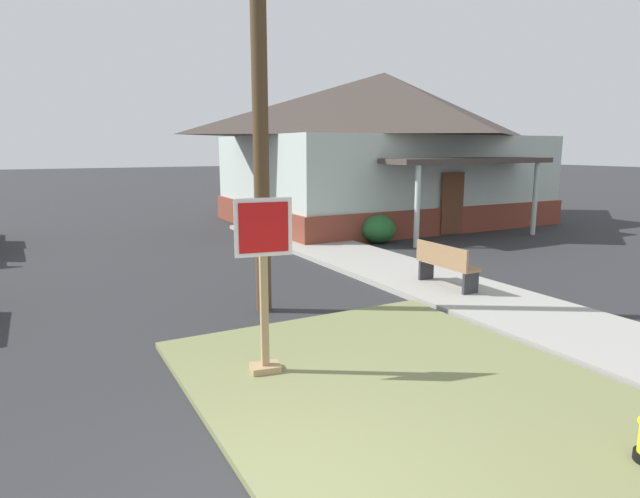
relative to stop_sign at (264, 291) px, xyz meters
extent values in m
cube|color=olive|center=(1.29, -1.32, -1.08)|extent=(4.59, 5.97, 0.08)
cube|color=#9E9B93|center=(4.78, 3.18, -1.06)|extent=(2.20, 17.99, 0.12)
cube|color=#A3845B|center=(0.00, 0.02, 0.01)|extent=(0.10, 0.10, 2.11)
cube|color=#A3845B|center=(0.00, 0.02, -1.00)|extent=(0.40, 0.34, 0.08)
cube|color=white|center=(-0.01, -0.03, 0.78)|extent=(0.69, 0.13, 0.70)
cube|color=red|center=(-0.01, -0.05, 0.78)|extent=(0.59, 0.11, 0.59)
cylinder|color=black|center=(-0.37, 0.35, -1.11)|extent=(0.70, 0.70, 0.02)
cube|color=#93704C|center=(4.72, 2.03, -0.56)|extent=(0.40, 1.44, 0.06)
cube|color=#93704C|center=(4.54, 2.03, -0.34)|extent=(0.05, 1.44, 0.38)
cube|color=#2D2D33|center=(4.73, 1.39, -0.79)|extent=(0.36, 0.06, 0.41)
cube|color=#2D2D33|center=(4.72, 2.67, -0.79)|extent=(0.36, 0.06, 0.41)
cylinder|color=#4C3823|center=(1.05, 2.59, 3.88)|extent=(0.27, 0.27, 9.99)
cube|color=brown|center=(9.66, 11.40, -0.67)|extent=(10.77, 7.95, 0.90)
cube|color=#B2C1B7|center=(9.66, 11.40, 0.95)|extent=(10.55, 7.79, 2.35)
pyramid|color=#423833|center=(9.66, 11.40, 3.31)|extent=(11.31, 8.35, 2.36)
cube|color=#423833|center=(9.66, 6.72, 1.32)|extent=(5.92, 1.40, 0.16)
cylinder|color=#B2C1B7|center=(7.23, 6.17, 0.10)|extent=(0.16, 0.16, 2.43)
cylinder|color=#B2C1B7|center=(12.08, 6.17, 0.10)|extent=(0.16, 0.16, 2.43)
cube|color=brown|center=(9.66, 7.40, -0.07)|extent=(0.90, 0.06, 2.00)
ellipsoid|color=#24632E|center=(6.69, 7.30, -0.69)|extent=(1.05, 1.05, 0.85)
camera|label=1|loc=(-2.36, -5.81, 1.70)|focal=29.91mm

